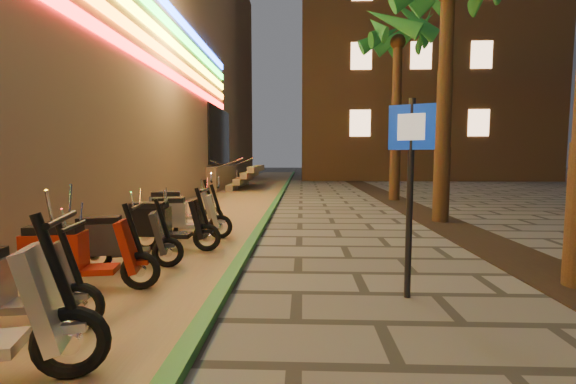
{
  "coord_description": "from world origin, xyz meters",
  "views": [
    {
      "loc": [
        0.06,
        -2.91,
        1.65
      ],
      "look_at": [
        -0.13,
        2.1,
        1.2
      ],
      "focal_mm": 24.0,
      "sensor_mm": 36.0,
      "label": 1
    }
  ],
  "objects_px": {
    "scooter_5": "(76,255)",
    "scooter_6": "(117,240)",
    "pedestrian_sign": "(410,170)",
    "scooter_9": "(178,208)",
    "scooter_7": "(163,224)",
    "scooter_8": "(182,216)"
  },
  "relations": [
    {
      "from": "scooter_5",
      "to": "scooter_6",
      "type": "height_order",
      "value": "scooter_5"
    },
    {
      "from": "pedestrian_sign",
      "to": "scooter_9",
      "type": "relative_size",
      "value": 1.43
    },
    {
      "from": "scooter_5",
      "to": "scooter_9",
      "type": "relative_size",
      "value": 0.96
    },
    {
      "from": "pedestrian_sign",
      "to": "scooter_7",
      "type": "xyz_separation_m",
      "value": [
        -3.68,
        2.11,
        -1.01
      ]
    },
    {
      "from": "pedestrian_sign",
      "to": "scooter_8",
      "type": "distance_m",
      "value": 4.86
    },
    {
      "from": "pedestrian_sign",
      "to": "scooter_8",
      "type": "xyz_separation_m",
      "value": [
        -3.65,
        3.05,
        -1.02
      ]
    },
    {
      "from": "scooter_5",
      "to": "scooter_7",
      "type": "distance_m",
      "value": 2.13
    },
    {
      "from": "pedestrian_sign",
      "to": "scooter_5",
      "type": "bearing_deg",
      "value": -156.49
    },
    {
      "from": "scooter_5",
      "to": "pedestrian_sign",
      "type": "bearing_deg",
      "value": -10.33
    },
    {
      "from": "scooter_5",
      "to": "scooter_6",
      "type": "xyz_separation_m",
      "value": [
        0.05,
        0.93,
        -0.02
      ]
    },
    {
      "from": "scooter_6",
      "to": "scooter_7",
      "type": "distance_m",
      "value": 1.21
    },
    {
      "from": "scooter_5",
      "to": "scooter_8",
      "type": "bearing_deg",
      "value": 73.52
    },
    {
      "from": "scooter_6",
      "to": "scooter_8",
      "type": "relative_size",
      "value": 0.93
    },
    {
      "from": "pedestrian_sign",
      "to": "scooter_7",
      "type": "relative_size",
      "value": 1.45
    },
    {
      "from": "scooter_9",
      "to": "scooter_8",
      "type": "bearing_deg",
      "value": -84.05
    },
    {
      "from": "scooter_7",
      "to": "pedestrian_sign",
      "type": "bearing_deg",
      "value": -30.78
    },
    {
      "from": "scooter_6",
      "to": "scooter_8",
      "type": "height_order",
      "value": "scooter_8"
    },
    {
      "from": "scooter_7",
      "to": "scooter_5",
      "type": "bearing_deg",
      "value": -98.99
    },
    {
      "from": "pedestrian_sign",
      "to": "scooter_7",
      "type": "distance_m",
      "value": 4.37
    },
    {
      "from": "scooter_8",
      "to": "scooter_9",
      "type": "xyz_separation_m",
      "value": [
        -0.43,
        1.05,
        0.02
      ]
    },
    {
      "from": "scooter_8",
      "to": "scooter_9",
      "type": "bearing_deg",
      "value": 101.71
    },
    {
      "from": "scooter_5",
      "to": "scooter_6",
      "type": "distance_m",
      "value": 0.93
    }
  ]
}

